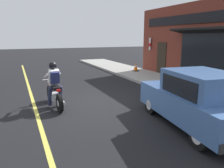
# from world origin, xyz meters

# --- Properties ---
(ground_plane) EXTENTS (80.00, 80.00, 0.00)m
(ground_plane) POSITION_xyz_m (0.00, 0.00, 0.00)
(ground_plane) COLOR black
(sidewalk_curb) EXTENTS (2.60, 22.00, 0.14)m
(sidewalk_curb) POSITION_xyz_m (4.92, 3.00, 0.07)
(sidewalk_curb) COLOR #9E9B93
(sidewalk_curb) RESTS_ON ground
(lane_stripe) EXTENTS (0.12, 19.80, 0.01)m
(lane_stripe) POSITION_xyz_m (-1.80, 3.00, 0.00)
(lane_stripe) COLOR #D1C64C
(lane_stripe) RESTS_ON ground
(storefront_building) EXTENTS (1.25, 9.88, 4.20)m
(storefront_building) POSITION_xyz_m (6.45, 1.19, 2.11)
(storefront_building) COLOR maroon
(storefront_building) RESTS_ON ground
(motorcycle_with_rider) EXTENTS (0.59, 2.02, 1.62)m
(motorcycle_with_rider) POSITION_xyz_m (-1.12, 0.19, 0.68)
(motorcycle_with_rider) COLOR black
(motorcycle_with_rider) RESTS_ON ground
(car_hatchback) EXTENTS (2.12, 3.96, 1.57)m
(car_hatchback) POSITION_xyz_m (2.17, -3.16, 0.77)
(car_hatchback) COLOR black
(car_hatchback) RESTS_ON ground
(traffic_cone) EXTENTS (0.36, 0.36, 0.60)m
(traffic_cone) POSITION_xyz_m (5.20, 5.43, 0.43)
(traffic_cone) COLOR black
(traffic_cone) RESTS_ON sidewalk_curb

